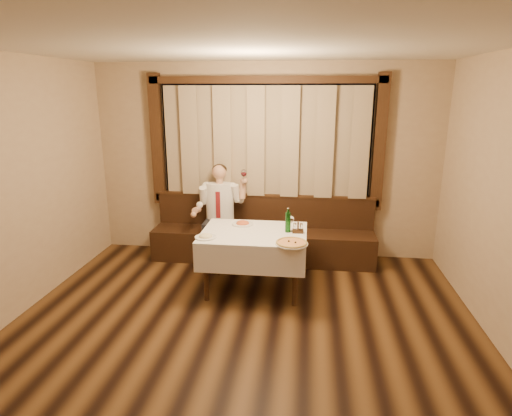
# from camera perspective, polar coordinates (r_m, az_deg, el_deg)

# --- Properties ---
(room) EXTENTS (5.01, 6.01, 2.81)m
(room) POSITION_cam_1_polar(r_m,az_deg,el_deg) (4.29, -1.54, 3.13)
(room) COLOR black
(room) RESTS_ON ground
(banquette) EXTENTS (3.20, 0.61, 0.94)m
(banquette) POSITION_cam_1_polar(r_m,az_deg,el_deg) (6.30, 0.93, -4.06)
(banquette) COLOR black
(banquette) RESTS_ON ground
(dining_table) EXTENTS (1.27, 0.97, 0.76)m
(dining_table) POSITION_cam_1_polar(r_m,az_deg,el_deg) (5.22, -0.27, -4.28)
(dining_table) COLOR black
(dining_table) RESTS_ON ground
(pizza) EXTENTS (0.37, 0.37, 0.04)m
(pizza) POSITION_cam_1_polar(r_m,az_deg,el_deg) (4.79, 4.76, -4.66)
(pizza) COLOR white
(pizza) RESTS_ON dining_table
(pasta_red) EXTENTS (0.27, 0.27, 0.09)m
(pasta_red) POSITION_cam_1_polar(r_m,az_deg,el_deg) (5.45, -1.80, -1.86)
(pasta_red) COLOR white
(pasta_red) RESTS_ON dining_table
(pasta_cream) EXTENTS (0.25, 0.25, 0.09)m
(pasta_cream) POSITION_cam_1_polar(r_m,az_deg,el_deg) (5.00, -6.74, -3.59)
(pasta_cream) COLOR white
(pasta_cream) RESTS_ON dining_table
(green_bottle) EXTENTS (0.07, 0.07, 0.30)m
(green_bottle) POSITION_cam_1_polar(r_m,az_deg,el_deg) (5.16, 4.28, -1.85)
(green_bottle) COLOR #125515
(green_bottle) RESTS_ON dining_table
(table_wine_glass) EXTENTS (0.08, 0.08, 0.20)m
(table_wine_glass) POSITION_cam_1_polar(r_m,az_deg,el_deg) (5.18, 4.70, -1.57)
(table_wine_glass) COLOR white
(table_wine_glass) RESTS_ON dining_table
(cruet_caddy) EXTENTS (0.14, 0.07, 0.14)m
(cruet_caddy) POSITION_cam_1_polar(r_m,az_deg,el_deg) (5.16, 5.62, -2.78)
(cruet_caddy) COLOR black
(cruet_caddy) RESTS_ON dining_table
(seated_man) EXTENTS (0.76, 0.57, 1.40)m
(seated_man) POSITION_cam_1_polar(r_m,az_deg,el_deg) (6.16, -4.91, 0.33)
(seated_man) COLOR black
(seated_man) RESTS_ON ground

